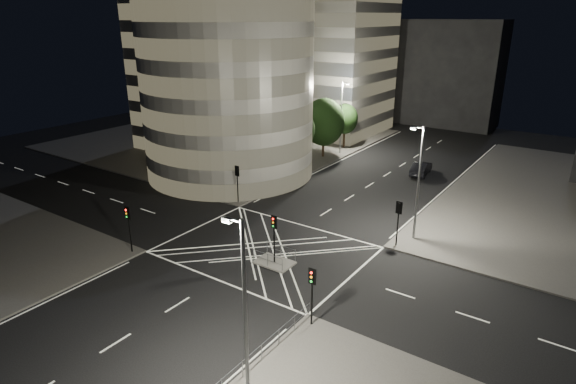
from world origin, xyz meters
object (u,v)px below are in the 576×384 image
Objects in this scene: traffic_signal_fl at (237,177)px; street_lamp_left_near at (263,141)px; traffic_signal_fr at (398,215)px; traffic_signal_island at (274,230)px; street_lamp_left_far at (342,115)px; street_lamp_right_far at (418,180)px; street_lamp_right_near at (244,308)px; sedan at (421,168)px; central_island at (274,262)px; traffic_signal_nl at (128,221)px; traffic_signal_nr at (312,286)px.

traffic_signal_fl is 0.40× the size of street_lamp_left_near.
traffic_signal_island is at bearing -129.33° from traffic_signal_fr.
street_lamp_left_far reaches higher than traffic_signal_island.
street_lamp_right_far is 23.00m from street_lamp_right_near.
sedan is (12.87, 15.32, -4.71)m from street_lamp_left_near.
street_lamp_left_near is (-11.44, 13.50, 5.47)m from central_island.
street_lamp_left_far is (-11.44, 31.50, 2.63)m from traffic_signal_island.
street_lamp_left_near reaches higher than traffic_signal_nl.
central_island is 0.75× the size of traffic_signal_island.
traffic_signal_fr is 20.97m from street_lamp_right_near.
traffic_signal_nl is 0.40× the size of street_lamp_right_near.
traffic_signal_nr is 0.40× the size of street_lamp_right_near.
street_lamp_left_far is (-11.44, 31.50, 5.47)m from central_island.
street_lamp_right_far is at bearing 54.70° from traffic_signal_island.
traffic_signal_nr is 0.40× the size of street_lamp_left_far.
street_lamp_right_near is (18.24, -7.20, 2.63)m from traffic_signal_nl.
traffic_signal_nl is at bearing -88.06° from street_lamp_left_near.
traffic_signal_nl is 1.00× the size of traffic_signal_island.
street_lamp_left_near is (-18.24, 5.20, 2.63)m from traffic_signal_fr.
central_island is 13.98m from street_lamp_right_far.
traffic_signal_fl is 27.79m from street_lamp_right_near.
traffic_signal_fl and traffic_signal_nr have the same top height.
traffic_signal_nl is 17.60m from traffic_signal_nr.
central_island is at bearing -37.54° from traffic_signal_fl.
traffic_signal_fl is 0.40× the size of street_lamp_right_near.
traffic_signal_island is 0.40× the size of street_lamp_right_near.
traffic_signal_island is 0.40× the size of street_lamp_right_far.
sedan is (12.87, -2.68, -4.71)m from street_lamp_left_far.
street_lamp_right_near reaches higher than central_island.
central_island is 18.52m from street_lamp_left_near.
traffic_signal_nl is 0.80× the size of sedan.
street_lamp_left_far reaches higher than traffic_signal_fl.
traffic_signal_island is at bearing 26.14° from traffic_signal_nl.
central_island is 2.84m from traffic_signal_island.
street_lamp_left_far is at bearing 90.00° from street_lamp_left_near.
traffic_signal_nl is 1.00× the size of traffic_signal_nr.
traffic_signal_fr is (6.80, 8.30, 2.84)m from central_island.
street_lamp_right_far is (7.44, 10.50, 5.47)m from central_island.
street_lamp_left_far is 1.00× the size of street_lamp_right_far.
traffic_signal_nl and traffic_signal_island have the same top height.
traffic_signal_fl is 17.60m from traffic_signal_fr.
traffic_signal_nl is 0.40× the size of street_lamp_left_far.
traffic_signal_fr is 1.00× the size of traffic_signal_nr.
street_lamp_left_near is at bearing 96.97° from traffic_signal_fl.
street_lamp_left_near reaches higher than sedan.
traffic_signal_fl is at bearing 90.00° from traffic_signal_nl.
traffic_signal_nl is 12.03m from traffic_signal_island.
traffic_signal_fr reaches higher than sedan.
sedan is at bearing 87.15° from central_island.
sedan is (12.24, 20.52, -2.09)m from traffic_signal_fl.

